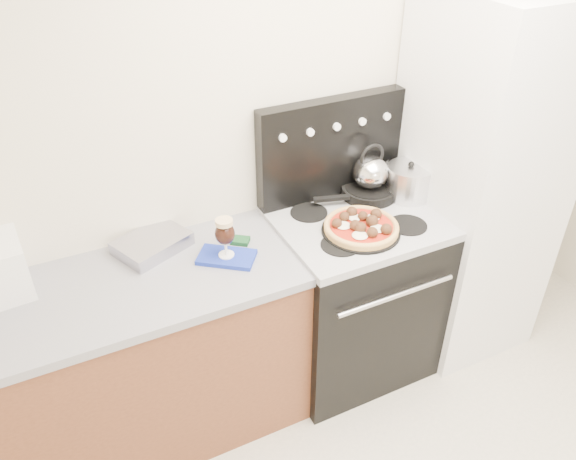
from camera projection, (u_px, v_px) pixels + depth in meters
room_shell at (491, 272)px, 1.78m from camera, size 3.52×3.01×2.52m
base_cabinet at (139, 366)px, 2.54m from camera, size 1.45×0.60×0.86m
countertop at (123, 289)px, 2.28m from camera, size 1.48×0.63×0.04m
stove_body at (351, 297)px, 2.92m from camera, size 0.76×0.65×0.88m
cooktop at (357, 223)px, 2.66m from camera, size 0.76×0.65×0.04m
backguard at (331, 148)px, 2.72m from camera, size 0.76×0.08×0.50m
fridge at (477, 184)px, 2.87m from camera, size 0.64×0.68×1.90m
foil_sheet at (152, 243)px, 2.47m from camera, size 0.36×0.32×0.06m
oven_mitt at (227, 257)px, 2.42m from camera, size 0.28×0.26×0.02m
beer_glass at (225, 238)px, 2.36m from camera, size 0.10×0.10×0.18m
pizza_pan at (361, 231)px, 2.56m from camera, size 0.38×0.38×0.01m
pizza at (361, 225)px, 2.54m from camera, size 0.38×0.38×0.05m
skillet at (369, 191)px, 2.82m from camera, size 0.34×0.34×0.05m
tea_kettle at (371, 170)px, 2.75m from camera, size 0.23×0.23×0.20m
stock_pot at (409, 183)px, 2.78m from camera, size 0.24×0.24×0.16m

